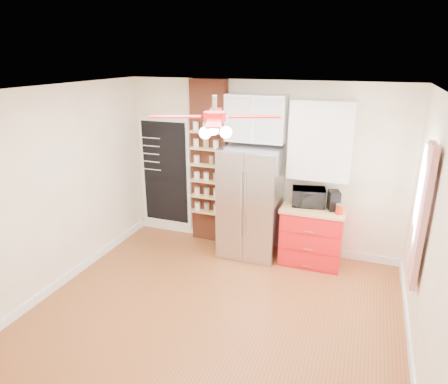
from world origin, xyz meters
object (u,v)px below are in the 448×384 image
(fridge, at_px, (250,202))
(coffee_maker, at_px, (334,200))
(pantry_jar_oats, at_px, (197,159))
(red_cabinet, at_px, (312,235))
(canister_left, at_px, (339,210))
(ceiling_fan, at_px, (215,117))
(toaster_oven, at_px, (308,197))

(fridge, relative_size, coffee_maker, 6.13)
(fridge, distance_m, pantry_jar_oats, 1.13)
(red_cabinet, xyz_separation_m, coffee_maker, (0.27, 0.01, 0.59))
(canister_left, xyz_separation_m, pantry_jar_oats, (-2.31, 0.25, 0.47))
(red_cabinet, xyz_separation_m, ceiling_fan, (-0.92, -1.68, 1.97))
(fridge, relative_size, ceiling_fan, 1.25)
(pantry_jar_oats, bearing_deg, fridge, -9.04)
(fridge, xyz_separation_m, ceiling_fan, (0.05, -1.63, 1.55))
(red_cabinet, bearing_deg, pantry_jar_oats, 176.93)
(coffee_maker, xyz_separation_m, pantry_jar_oats, (-2.21, 0.10, 0.40))
(ceiling_fan, height_order, coffee_maker, ceiling_fan)
(fridge, height_order, red_cabinet, fridge)
(pantry_jar_oats, bearing_deg, canister_left, -6.19)
(red_cabinet, relative_size, coffee_maker, 3.29)
(ceiling_fan, xyz_separation_m, toaster_oven, (0.82, 1.73, -1.39))
(toaster_oven, relative_size, coffee_maker, 1.70)
(pantry_jar_oats, bearing_deg, coffee_maker, -2.48)
(red_cabinet, distance_m, toaster_oven, 0.59)
(red_cabinet, xyz_separation_m, canister_left, (0.37, -0.15, 0.52))
(red_cabinet, distance_m, ceiling_fan, 2.75)
(fridge, distance_m, coffee_maker, 1.25)
(coffee_maker, distance_m, canister_left, 0.20)
(fridge, distance_m, canister_left, 1.35)
(toaster_oven, bearing_deg, coffee_maker, -16.77)
(fridge, distance_m, ceiling_fan, 2.25)
(toaster_oven, bearing_deg, red_cabinet, -36.57)
(fridge, bearing_deg, red_cabinet, 2.95)
(ceiling_fan, height_order, pantry_jar_oats, ceiling_fan)
(toaster_oven, relative_size, pantry_jar_oats, 3.68)
(red_cabinet, bearing_deg, fridge, -177.05)
(coffee_maker, relative_size, canister_left, 2.07)
(ceiling_fan, height_order, canister_left, ceiling_fan)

